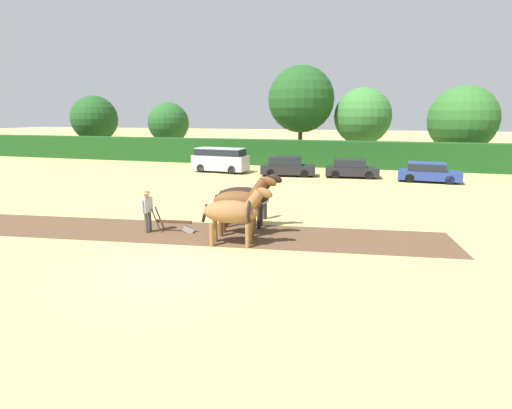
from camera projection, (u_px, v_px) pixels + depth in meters
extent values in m
plane|color=tan|center=(168.00, 271.00, 12.70)|extent=(240.00, 240.00, 0.00)
cube|color=brown|center=(153.00, 231.00, 17.02)|extent=(24.79, 6.41, 0.01)
cube|color=#194719|center=(306.00, 153.00, 38.18)|extent=(75.77, 1.83, 2.45)
cylinder|color=brown|center=(96.00, 143.00, 50.49)|extent=(0.44, 0.44, 2.75)
sphere|color=#1E4C1E|center=(94.00, 119.00, 49.84)|extent=(5.69, 5.69, 5.69)
cylinder|color=brown|center=(170.00, 145.00, 48.43)|extent=(0.44, 0.44, 2.50)
sphere|color=#235623|center=(169.00, 123.00, 47.85)|extent=(4.88, 4.88, 4.88)
cylinder|color=#423323|center=(300.00, 139.00, 42.45)|extent=(0.44, 0.44, 4.50)
sphere|color=#1E4C1E|center=(301.00, 99.00, 41.54)|extent=(6.86, 6.86, 6.86)
cylinder|color=brown|center=(361.00, 147.00, 42.15)|extent=(0.44, 0.44, 3.03)
sphere|color=#387533|center=(363.00, 116.00, 41.45)|extent=(5.88, 5.88, 5.88)
cylinder|color=#423323|center=(459.00, 151.00, 39.40)|extent=(0.44, 0.44, 2.58)
sphere|color=#2D6628|center=(463.00, 120.00, 38.72)|extent=(6.50, 6.50, 6.50)
ellipsoid|color=brown|center=(231.00, 212.00, 14.96)|extent=(2.21, 1.18, 0.87)
cylinder|color=brown|center=(250.00, 232.00, 15.29)|extent=(0.18, 0.18, 0.90)
cylinder|color=brown|center=(248.00, 236.00, 14.80)|extent=(0.18, 0.18, 0.90)
cylinder|color=brown|center=(215.00, 231.00, 15.49)|extent=(0.18, 0.18, 0.90)
cylinder|color=brown|center=(212.00, 234.00, 15.00)|extent=(0.18, 0.18, 0.90)
cylinder|color=brown|center=(254.00, 200.00, 14.72)|extent=(0.83, 0.51, 0.88)
ellipsoid|color=brown|center=(265.00, 193.00, 14.60)|extent=(0.71, 0.35, 0.54)
cube|color=black|center=(259.00, 195.00, 14.65)|extent=(0.41, 0.13, 0.55)
cylinder|color=black|center=(205.00, 213.00, 15.13)|extent=(0.31, 0.16, 0.71)
torus|color=black|center=(250.00, 211.00, 14.83)|extent=(0.22, 0.90, 0.89)
ellipsoid|color=brown|center=(237.00, 202.00, 16.16)|extent=(2.09, 1.17, 0.88)
cylinder|color=brown|center=(254.00, 222.00, 16.51)|extent=(0.18, 0.18, 1.02)
cylinder|color=brown|center=(252.00, 225.00, 16.02)|extent=(0.18, 0.18, 1.02)
cylinder|color=brown|center=(224.00, 221.00, 16.70)|extent=(0.18, 0.18, 1.02)
cylinder|color=brown|center=(221.00, 224.00, 16.21)|extent=(0.18, 0.18, 1.02)
cylinder|color=brown|center=(258.00, 189.00, 15.92)|extent=(0.90, 0.52, 0.97)
ellipsoid|color=brown|center=(269.00, 181.00, 15.78)|extent=(0.71, 0.35, 0.54)
cube|color=black|center=(263.00, 185.00, 15.85)|extent=(0.47, 0.14, 0.62)
cylinder|color=black|center=(215.00, 203.00, 16.32)|extent=(0.31, 0.16, 0.71)
torus|color=black|center=(254.00, 200.00, 16.05)|extent=(0.22, 0.90, 0.89)
ellipsoid|color=black|center=(243.00, 196.00, 17.41)|extent=(2.38, 1.16, 0.83)
cylinder|color=black|center=(261.00, 215.00, 17.72)|extent=(0.18, 0.18, 0.99)
cylinder|color=black|center=(259.00, 218.00, 17.26)|extent=(0.18, 0.18, 0.99)
cylinder|color=black|center=(228.00, 214.00, 17.94)|extent=(0.18, 0.18, 0.99)
cylinder|color=black|center=(226.00, 216.00, 17.48)|extent=(0.18, 0.18, 0.99)
cylinder|color=black|center=(265.00, 186.00, 17.15)|extent=(0.86, 0.49, 0.93)
ellipsoid|color=black|center=(276.00, 178.00, 17.01)|extent=(0.71, 0.35, 0.54)
cube|color=gray|center=(270.00, 182.00, 17.08)|extent=(0.45, 0.14, 0.60)
cylinder|color=gray|center=(219.00, 198.00, 17.58)|extent=(0.31, 0.16, 0.71)
torus|color=black|center=(261.00, 195.00, 17.27)|extent=(0.22, 0.86, 0.85)
cube|color=#4C331E|center=(174.00, 222.00, 16.78)|extent=(1.57, 0.30, 0.12)
cube|color=#939399|center=(188.00, 230.00, 16.76)|extent=(0.50, 0.26, 0.39)
cylinder|color=#4C331E|center=(160.00, 218.00, 17.05)|extent=(0.40, 0.11, 0.96)
cylinder|color=#4C331E|center=(156.00, 220.00, 16.67)|extent=(0.40, 0.11, 0.96)
cylinder|color=#4C4C4C|center=(150.00, 221.00, 16.87)|extent=(0.14, 0.14, 0.87)
cylinder|color=#4C4C4C|center=(146.00, 223.00, 16.67)|extent=(0.14, 0.14, 0.87)
cube|color=silver|center=(147.00, 205.00, 16.61)|extent=(0.27, 0.53, 0.62)
sphere|color=tan|center=(146.00, 195.00, 16.51)|extent=(0.24, 0.24, 0.24)
cylinder|color=silver|center=(152.00, 204.00, 16.88)|extent=(0.09, 0.09, 0.58)
cylinder|color=silver|center=(142.00, 207.00, 16.35)|extent=(0.09, 0.09, 0.58)
cylinder|color=tan|center=(146.00, 193.00, 16.50)|extent=(0.45, 0.45, 0.02)
cylinder|color=tan|center=(146.00, 192.00, 16.49)|extent=(0.22, 0.22, 0.10)
cylinder|color=#4C4C4C|center=(266.00, 210.00, 18.99)|extent=(0.14, 0.14, 0.78)
cylinder|color=#4C4C4C|center=(263.00, 211.00, 18.83)|extent=(0.14, 0.14, 0.78)
cube|color=#B7B7BC|center=(264.00, 197.00, 18.76)|extent=(0.34, 0.50, 0.55)
sphere|color=tan|center=(265.00, 189.00, 18.68)|extent=(0.21, 0.21, 0.21)
cylinder|color=#B7B7BC|center=(268.00, 197.00, 18.98)|extent=(0.09, 0.09, 0.52)
cylinder|color=#B7B7BC|center=(261.00, 199.00, 18.55)|extent=(0.09, 0.09, 0.52)
cube|color=#BCBCC1|center=(220.00, 163.00, 34.17)|extent=(4.83, 2.26, 1.24)
cube|color=black|center=(220.00, 152.00, 33.97)|extent=(4.26, 2.03, 0.56)
cube|color=#BCBCC1|center=(220.00, 148.00, 33.90)|extent=(4.26, 2.03, 0.06)
cylinder|color=black|center=(240.00, 168.00, 34.51)|extent=(0.75, 0.28, 0.73)
cylinder|color=black|center=(232.00, 170.00, 33.01)|extent=(0.75, 0.28, 0.73)
cylinder|color=black|center=(210.00, 166.00, 35.53)|extent=(0.75, 0.28, 0.73)
cylinder|color=black|center=(201.00, 168.00, 34.03)|extent=(0.75, 0.28, 0.73)
cube|color=black|center=(288.00, 169.00, 32.19)|extent=(4.52, 2.31, 0.71)
cube|color=black|center=(286.00, 161.00, 32.07)|extent=(2.79, 1.90, 0.60)
cube|color=black|center=(286.00, 157.00, 32.00)|extent=(2.79, 1.90, 0.06)
cylinder|color=black|center=(305.00, 171.00, 32.78)|extent=(0.65, 0.30, 0.62)
cylinder|color=black|center=(305.00, 174.00, 31.32)|extent=(0.65, 0.30, 0.62)
cylinder|color=black|center=(273.00, 170.00, 33.15)|extent=(0.65, 0.30, 0.62)
cylinder|color=black|center=(271.00, 173.00, 31.69)|extent=(0.65, 0.30, 0.62)
cube|color=black|center=(352.00, 171.00, 31.36)|extent=(4.20, 2.13, 0.65)
cube|color=black|center=(349.00, 164.00, 31.27)|extent=(2.57, 1.79, 0.53)
cube|color=black|center=(350.00, 160.00, 31.20)|extent=(2.57, 1.79, 0.06)
cylinder|color=black|center=(367.00, 172.00, 31.91)|extent=(0.67, 0.28, 0.65)
cylinder|color=black|center=(369.00, 175.00, 30.46)|extent=(0.67, 0.28, 0.65)
cylinder|color=black|center=(335.00, 172.00, 32.35)|extent=(0.67, 0.28, 0.65)
cylinder|color=black|center=(335.00, 174.00, 30.90)|extent=(0.67, 0.28, 0.65)
cube|color=navy|center=(429.00, 175.00, 29.28)|extent=(4.39, 2.02, 0.65)
cube|color=black|center=(426.00, 167.00, 29.22)|extent=(2.66, 1.74, 0.53)
cube|color=navy|center=(427.00, 163.00, 29.15)|extent=(2.66, 1.74, 0.06)
cylinder|color=black|center=(447.00, 177.00, 29.60)|extent=(0.66, 0.26, 0.65)
cylinder|color=black|center=(450.00, 180.00, 28.17)|extent=(0.66, 0.26, 0.65)
cylinder|color=black|center=(409.00, 175.00, 30.46)|extent=(0.66, 0.26, 0.65)
cylinder|color=black|center=(410.00, 178.00, 29.03)|extent=(0.66, 0.26, 0.65)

